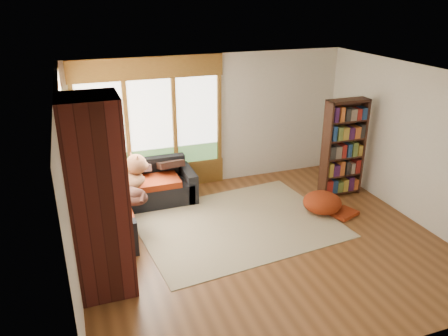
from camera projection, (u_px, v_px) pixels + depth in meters
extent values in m
plane|color=brown|center=(261.00, 241.00, 6.92)|extent=(5.50, 5.50, 0.00)
plane|color=white|center=(268.00, 77.00, 5.93)|extent=(5.50, 5.50, 0.00)
cube|color=silver|center=(212.00, 121.00, 8.60)|extent=(5.50, 0.04, 2.60)
cube|color=silver|center=(371.00, 255.00, 4.25)|extent=(5.50, 0.04, 2.60)
cube|color=silver|center=(68.00, 192.00, 5.57)|extent=(0.04, 5.00, 2.60)
cube|color=silver|center=(415.00, 145.00, 7.28)|extent=(0.04, 5.00, 2.60)
cube|color=brown|center=(151.00, 125.00, 8.19)|extent=(2.82, 0.10, 1.90)
cube|color=white|center=(151.00, 125.00, 8.19)|extent=(2.54, 0.09, 1.62)
cube|color=brown|center=(68.00, 157.00, 6.61)|extent=(0.10, 2.62, 1.90)
cube|color=white|center=(68.00, 157.00, 6.61)|extent=(0.09, 2.36, 1.62)
cube|color=#74845C|center=(65.00, 117.00, 7.19)|extent=(0.03, 0.72, 0.90)
cube|color=#471914|center=(99.00, 200.00, 5.37)|extent=(0.70, 0.70, 2.60)
cube|color=black|center=(136.00, 192.00, 8.11)|extent=(2.20, 0.90, 0.42)
cube|color=black|center=(131.00, 165.00, 8.26)|extent=(2.20, 0.20, 0.38)
cube|color=black|center=(187.00, 180.00, 8.39)|extent=(0.20, 0.90, 0.60)
cube|color=maroon|center=(130.00, 182.00, 7.87)|extent=(1.90, 0.66, 0.12)
cube|color=black|center=(103.00, 213.00, 7.34)|extent=(0.90, 2.20, 0.42)
cube|color=black|center=(78.00, 195.00, 7.08)|extent=(0.20, 2.20, 0.38)
cube|color=black|center=(109.00, 238.00, 6.44)|extent=(0.90, 0.20, 0.60)
cube|color=maroon|center=(111.00, 207.00, 6.97)|extent=(0.66, 1.20, 0.12)
cube|color=maroon|center=(105.00, 184.00, 7.80)|extent=(0.66, 0.66, 0.12)
cube|color=beige|center=(237.00, 224.00, 7.42)|extent=(3.46, 2.78, 0.01)
cube|color=#391D13|center=(360.00, 146.00, 8.30)|extent=(0.04, 0.27, 1.87)
cube|color=#391D13|center=(326.00, 151.00, 8.07)|extent=(0.04, 0.27, 1.87)
cube|color=#391D13|center=(340.00, 146.00, 8.29)|extent=(0.80, 0.02, 1.87)
cube|color=#391D13|center=(339.00, 191.00, 8.52)|extent=(0.72, 0.25, 0.03)
cube|color=#391D13|center=(341.00, 174.00, 8.38)|extent=(0.72, 0.25, 0.03)
cube|color=#391D13|center=(342.00, 157.00, 8.25)|extent=(0.72, 0.25, 0.03)
cube|color=#391D13|center=(344.00, 139.00, 8.11)|extent=(0.72, 0.25, 0.03)
cube|color=#391D13|center=(346.00, 121.00, 7.98)|extent=(0.72, 0.25, 0.03)
cube|color=#391D13|center=(348.00, 102.00, 7.85)|extent=(0.72, 0.25, 0.03)
cube|color=#726659|center=(344.00, 149.00, 8.17)|extent=(0.68, 0.19, 1.71)
ellipsoid|color=maroon|center=(322.00, 202.00, 7.76)|extent=(0.85, 0.85, 0.37)
ellipsoid|color=brown|center=(120.00, 178.00, 7.35)|extent=(1.05, 0.88, 0.30)
sphere|color=brown|center=(136.00, 165.00, 7.49)|extent=(0.47, 0.47, 0.36)
cone|color=brown|center=(132.00, 158.00, 7.40)|extent=(0.17, 0.17, 0.16)
ellipsoid|color=black|center=(129.00, 191.00, 6.99)|extent=(0.76, 0.83, 0.23)
sphere|color=black|center=(118.00, 181.00, 7.08)|extent=(0.39, 0.39, 0.28)
cone|color=black|center=(119.00, 175.00, 7.01)|extent=(0.14, 0.14, 0.12)
cube|color=#2F1D17|center=(168.00, 155.00, 8.30)|extent=(0.45, 0.12, 0.45)
cube|color=#2F1D17|center=(137.00, 159.00, 8.11)|extent=(0.45, 0.12, 0.45)
cube|color=#2F1D17|center=(86.00, 175.00, 7.42)|extent=(0.45, 0.12, 0.45)
cube|color=#2F1D17|center=(91.00, 202.00, 6.46)|extent=(0.45, 0.12, 0.45)
cube|color=maroon|center=(104.00, 163.00, 7.92)|extent=(0.42, 0.12, 0.42)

